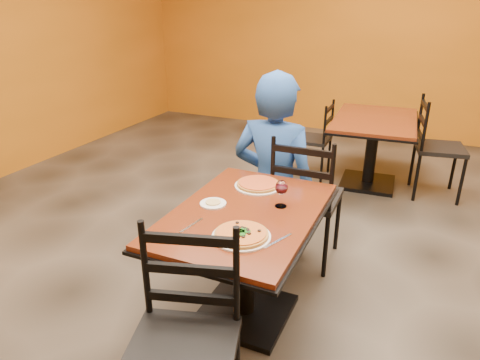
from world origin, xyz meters
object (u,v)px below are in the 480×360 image
at_px(pizza_main, 241,234).
at_px(chair_second_left, 311,139).
at_px(table_main, 246,240).
at_px(table_second, 373,136).
at_px(chair_main_far, 307,198).
at_px(chair_main_near, 182,353).
at_px(pizza_far, 258,184).
at_px(side_plate, 213,204).
at_px(wine_glass, 281,193).
at_px(plate_far, 258,186).
at_px(diner, 275,164).
at_px(chair_second_right, 440,149).
at_px(plate_main, 241,236).

bearing_deg(pizza_main, chair_second_left, 97.67).
xyz_separation_m(table_main, table_second, (0.38, 2.52, 0.00)).
relative_size(chair_main_far, pizza_main, 3.62).
height_order(table_main, chair_main_near, chair_main_near).
xyz_separation_m(pizza_far, side_plate, (-0.15, -0.36, -0.02)).
xyz_separation_m(chair_main_far, wine_glass, (0.02, -0.68, 0.33)).
distance_m(chair_main_near, side_plate, 0.98).
bearing_deg(plate_far, pizza_far, 135.00).
relative_size(table_main, chair_main_near, 1.21).
distance_m(plate_far, pizza_far, 0.02).
bearing_deg(wine_glass, pizza_main, -98.91).
distance_m(diner, pizza_main, 1.20).
bearing_deg(diner, chair_main_near, 98.92).
bearing_deg(table_main, chair_second_right, 67.43).
height_order(chair_main_far, pizza_far, chair_main_far).
bearing_deg(table_main, plate_main, -70.88).
bearing_deg(plate_main, table_main, 109.12).
xyz_separation_m(table_second, chair_main_near, (-0.29, -3.41, -0.05)).
bearing_deg(plate_main, pizza_main, 0.00).
distance_m(table_second, chair_second_left, 0.67).
bearing_deg(plate_far, table_main, -79.20).
relative_size(table_second, chair_main_far, 1.27).
xyz_separation_m(diner, side_plate, (-0.07, -0.89, 0.04)).
bearing_deg(chair_main_far, diner, -13.55).
distance_m(chair_main_near, plate_main, 0.66).
relative_size(table_main, pizza_far, 4.39).
xyz_separation_m(diner, plate_main, (0.24, -1.18, 0.04)).
xyz_separation_m(chair_main_far, pizza_main, (-0.05, -1.11, 0.26)).
xyz_separation_m(table_main, pizza_far, (-0.07, 0.36, 0.21)).
relative_size(plate_far, wine_glass, 1.72).
relative_size(plate_far, pizza_far, 1.11).
bearing_deg(chair_main_near, pizza_main, 72.52).
bearing_deg(chair_second_right, plate_far, 143.07).
bearing_deg(chair_second_left, plate_main, 7.27).
bearing_deg(plate_far, chair_main_near, -82.72).
relative_size(chair_second_left, pizza_main, 3.06).
relative_size(table_main, chair_second_right, 1.21).
relative_size(table_second, chair_second_right, 1.29).
relative_size(pizza_main, side_plate, 1.77).
bearing_deg(table_second, chair_main_near, -94.90).
height_order(diner, plate_main, diner).
height_order(chair_second_right, plate_main, chair_second_right).
bearing_deg(pizza_far, table_second, 78.12).
xyz_separation_m(chair_main_far, plate_far, (-0.22, -0.46, 0.24)).
distance_m(table_second, chair_second_right, 0.66).
xyz_separation_m(pizza_far, wine_glass, (0.24, -0.22, 0.07)).
relative_size(chair_second_left, side_plate, 5.43).
distance_m(table_second, chair_main_far, 1.71).
height_order(chair_second_left, pizza_main, chair_second_left).
distance_m(chair_main_near, chair_main_far, 1.72).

